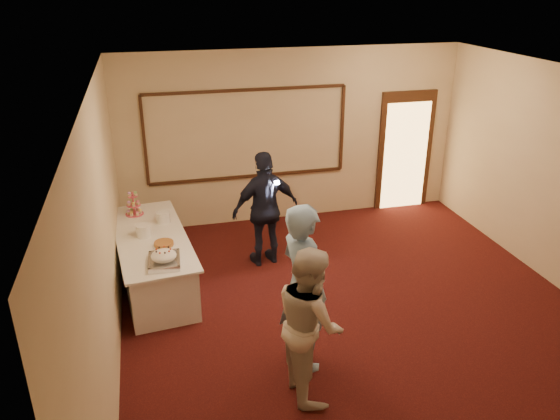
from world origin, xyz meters
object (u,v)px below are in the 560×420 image
object	(u,v)px
buffet_table	(154,260)
pavlova_tray	(164,258)
plate_stack_b	(163,217)
woman	(310,322)
tart	(164,244)
guest	(266,209)
plate_stack_a	(144,231)
cupcake_stand	(134,206)
man	(303,287)

from	to	relation	value
buffet_table	pavlova_tray	bearing A→B (deg)	-80.80
buffet_table	plate_stack_b	distance (m)	0.65
pavlova_tray	woman	world-z (taller)	woman
tart	guest	bearing A→B (deg)	22.26
plate_stack_a	guest	xyz separation A→B (m)	(1.78, 0.26, 0.03)
cupcake_stand	guest	world-z (taller)	guest
pavlova_tray	tart	size ratio (longest dim) A/B	1.87
pavlova_tray	guest	bearing A→B (deg)	35.85
pavlova_tray	cupcake_stand	distance (m)	1.70
cupcake_stand	plate_stack_a	distance (m)	0.82
plate_stack_a	plate_stack_b	bearing A→B (deg)	54.64
tart	woman	bearing A→B (deg)	-58.90
plate_stack_b	man	distance (m)	2.89
tart	plate_stack_a	bearing A→B (deg)	124.20
man	guest	bearing A→B (deg)	-18.52
tart	man	world-z (taller)	man
pavlova_tray	plate_stack_b	distance (m)	1.26
buffet_table	man	xyz separation A→B (m)	(1.56, -2.13, 0.59)
tart	man	size ratio (longest dim) A/B	0.15
cupcake_stand	plate_stack_a	world-z (taller)	cupcake_stand
woman	plate_stack_b	bearing A→B (deg)	21.52
plate_stack_a	buffet_table	bearing A→B (deg)	-6.20
cupcake_stand	guest	bearing A→B (deg)	-16.08
plate_stack_b	tart	distance (m)	0.77
buffet_table	woman	bearing A→B (deg)	-59.82
tart	guest	world-z (taller)	guest
buffet_table	woman	world-z (taller)	woman
tart	buffet_table	bearing A→B (deg)	114.06
plate_stack_a	man	distance (m)	2.70
plate_stack_b	guest	bearing A→B (deg)	-5.42
tart	woman	xyz separation A→B (m)	(1.34, -2.22, 0.04)
buffet_table	cupcake_stand	world-z (taller)	cupcake_stand
plate_stack_a	woman	size ratio (longest dim) A/B	0.13
man	tart	bearing A→B (deg)	22.78
woman	tart	bearing A→B (deg)	29.05
guest	buffet_table	bearing A→B (deg)	-1.11
cupcake_stand	man	xyz separation A→B (m)	(1.77, -2.95, 0.06)
man	plate_stack_b	bearing A→B (deg)	12.72
plate_stack_a	tart	bearing A→B (deg)	-55.80
pavlova_tray	woman	xyz separation A→B (m)	(1.36, -1.73, -0.02)
pavlova_tray	guest	size ratio (longest dim) A/B	0.32
pavlova_tray	man	world-z (taller)	man
buffet_table	man	world-z (taller)	man
plate_stack_b	woman	xyz separation A→B (m)	(1.30, -2.99, -0.02)
pavlova_tray	plate_stack_a	distance (m)	0.89
guest	plate_stack_a	bearing A→B (deg)	-1.87
plate_stack_b	tart	bearing A→B (deg)	-92.77
tart	guest	size ratio (longest dim) A/B	0.17
pavlova_tray	man	size ratio (longest dim) A/B	0.29
buffet_table	tart	bearing A→B (deg)	-65.94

